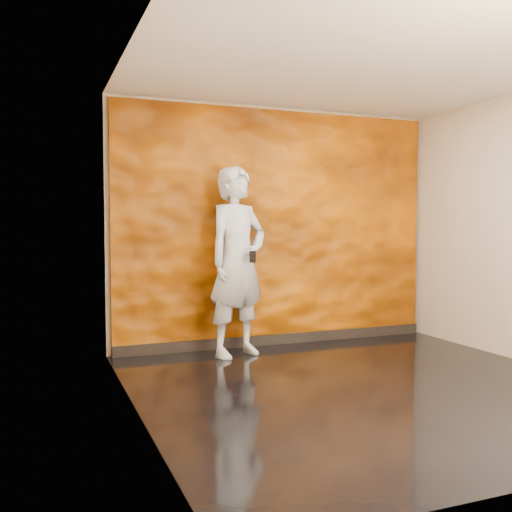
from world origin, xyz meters
TOP-DOWN VIEW (x-y plane):
  - room at (0.00, 0.00)m, footprint 4.02×4.02m
  - feature_wall at (0.00, 1.96)m, footprint 3.90×0.06m
  - baseboard at (0.00, 1.92)m, footprint 3.90×0.04m
  - man at (-0.66, 1.55)m, footprint 0.87×0.72m
  - phone at (-0.58, 1.30)m, footprint 0.07×0.04m

SIDE VIEW (x-z plane):
  - baseboard at x=0.00m, z-range 0.00..0.12m
  - man at x=-0.66m, z-range 0.00..2.04m
  - phone at x=-0.58m, z-range 1.02..1.15m
  - feature_wall at x=0.00m, z-range 0.00..2.75m
  - room at x=0.00m, z-range -0.01..2.81m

